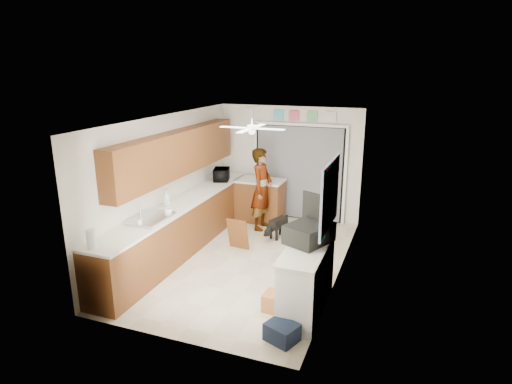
% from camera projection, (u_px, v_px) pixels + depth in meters
% --- Properties ---
extents(floor, '(5.00, 5.00, 0.00)m').
position_uv_depth(floor, '(248.00, 260.00, 7.63)').
color(floor, beige).
rests_on(floor, ground).
extents(ceiling, '(5.00, 5.00, 0.00)m').
position_uv_depth(ceiling, '(247.00, 119.00, 6.93)').
color(ceiling, white).
rests_on(ceiling, ground).
extents(wall_back, '(3.20, 0.00, 3.20)m').
position_uv_depth(wall_back, '(289.00, 163.00, 9.53)').
color(wall_back, silver).
rests_on(wall_back, ground).
extents(wall_front, '(3.20, 0.00, 3.20)m').
position_uv_depth(wall_front, '(170.00, 249.00, 5.03)').
color(wall_front, silver).
rests_on(wall_front, ground).
extents(wall_left, '(0.00, 5.00, 5.00)m').
position_uv_depth(wall_left, '(166.00, 184.00, 7.81)').
color(wall_left, silver).
rests_on(wall_left, ground).
extents(wall_right, '(0.00, 5.00, 5.00)m').
position_uv_depth(wall_right, '(342.00, 203.00, 6.74)').
color(wall_right, silver).
rests_on(wall_right, ground).
extents(left_base_cabinets, '(0.60, 4.80, 0.90)m').
position_uv_depth(left_base_cabinets, '(183.00, 227.00, 7.94)').
color(left_base_cabinets, brown).
rests_on(left_base_cabinets, floor).
extents(left_countertop, '(0.62, 4.80, 0.04)m').
position_uv_depth(left_countertop, '(182.00, 203.00, 7.80)').
color(left_countertop, white).
rests_on(left_countertop, left_base_cabinets).
extents(upper_cabinets, '(0.32, 4.00, 0.80)m').
position_uv_depth(upper_cabinets, '(178.00, 153.00, 7.78)').
color(upper_cabinets, brown).
rests_on(upper_cabinets, wall_left).
extents(sink_basin, '(0.50, 0.76, 0.06)m').
position_uv_depth(sink_basin, '(151.00, 219.00, 6.89)').
color(sink_basin, silver).
rests_on(sink_basin, left_countertop).
extents(faucet, '(0.03, 0.03, 0.22)m').
position_uv_depth(faucet, '(141.00, 212.00, 6.93)').
color(faucet, silver).
rests_on(faucet, left_countertop).
extents(peninsula_base, '(1.00, 0.60, 0.90)m').
position_uv_depth(peninsula_base, '(260.00, 201.00, 9.47)').
color(peninsula_base, brown).
rests_on(peninsula_base, floor).
extents(peninsula_top, '(1.04, 0.64, 0.04)m').
position_uv_depth(peninsula_top, '(260.00, 181.00, 9.34)').
color(peninsula_top, white).
rests_on(peninsula_top, peninsula_base).
extents(back_opening_recess, '(2.00, 0.06, 2.10)m').
position_uv_depth(back_opening_recess, '(299.00, 173.00, 9.47)').
color(back_opening_recess, black).
rests_on(back_opening_recess, wall_back).
extents(curtain_panel, '(1.90, 0.03, 2.05)m').
position_uv_depth(curtain_panel, '(299.00, 173.00, 9.44)').
color(curtain_panel, gray).
rests_on(curtain_panel, wall_back).
extents(door_trim_left, '(0.06, 0.04, 2.10)m').
position_uv_depth(door_trim_left, '(255.00, 169.00, 9.79)').
color(door_trim_left, white).
rests_on(door_trim_left, wall_back).
extents(door_trim_right, '(0.06, 0.04, 2.10)m').
position_uv_depth(door_trim_right, '(345.00, 177.00, 9.11)').
color(door_trim_right, white).
rests_on(door_trim_right, wall_back).
extents(door_trim_head, '(2.10, 0.04, 0.06)m').
position_uv_depth(door_trim_head, '(300.00, 125.00, 9.14)').
color(door_trim_head, white).
rests_on(door_trim_head, wall_back).
extents(header_frame_1, '(0.22, 0.02, 0.22)m').
position_uv_depth(header_frame_1, '(278.00, 115.00, 9.29)').
color(header_frame_1, '#52B1DA').
rests_on(header_frame_1, wall_back).
extents(header_frame_2, '(0.22, 0.02, 0.22)m').
position_uv_depth(header_frame_2, '(294.00, 116.00, 9.17)').
color(header_frame_2, '#DC5270').
rests_on(header_frame_2, wall_back).
extents(header_frame_3, '(0.22, 0.02, 0.22)m').
position_uv_depth(header_frame_3, '(312.00, 116.00, 9.04)').
color(header_frame_3, '#65B074').
rests_on(header_frame_3, wall_back).
extents(header_frame_4, '(0.22, 0.02, 0.22)m').
position_uv_depth(header_frame_4, '(331.00, 117.00, 8.90)').
color(header_frame_4, silver).
rests_on(header_frame_4, wall_back).
extents(route66_sign, '(0.22, 0.02, 0.26)m').
position_uv_depth(route66_sign, '(248.00, 114.00, 9.52)').
color(route66_sign, silver).
rests_on(route66_sign, wall_back).
extents(right_counter_base, '(0.50, 1.40, 0.90)m').
position_uv_depth(right_counter_base, '(307.00, 280.00, 5.97)').
color(right_counter_base, white).
rests_on(right_counter_base, floor).
extents(right_counter_top, '(0.54, 1.44, 0.04)m').
position_uv_depth(right_counter_top, '(307.00, 249.00, 5.85)').
color(right_counter_top, white).
rests_on(right_counter_top, right_counter_base).
extents(abstract_painting, '(0.03, 1.15, 0.95)m').
position_uv_depth(abstract_painting, '(330.00, 195.00, 5.74)').
color(abstract_painting, '#E55487').
rests_on(abstract_painting, wall_right).
extents(ceiling_fan, '(1.14, 1.14, 0.24)m').
position_uv_depth(ceiling_fan, '(252.00, 128.00, 7.16)').
color(ceiling_fan, white).
rests_on(ceiling_fan, ceiling).
extents(microwave, '(0.45, 0.55, 0.26)m').
position_uv_depth(microwave, '(222.00, 174.00, 9.24)').
color(microwave, black).
rests_on(microwave, left_countertop).
extents(soap_bottle, '(0.15, 0.15, 0.31)m').
position_uv_depth(soap_bottle, '(166.00, 198.00, 7.51)').
color(soap_bottle, silver).
rests_on(soap_bottle, left_countertop).
extents(cup, '(0.15, 0.15, 0.10)m').
position_uv_depth(cup, '(168.00, 211.00, 7.13)').
color(cup, white).
rests_on(cup, left_countertop).
extents(jar_b, '(0.08, 0.08, 0.11)m').
position_uv_depth(jar_b, '(140.00, 223.00, 6.58)').
color(jar_b, silver).
rests_on(jar_b, left_countertop).
extents(paper_towel_roll, '(0.16, 0.16, 0.27)m').
position_uv_depth(paper_towel_roll, '(91.00, 239.00, 5.77)').
color(paper_towel_roll, white).
rests_on(paper_towel_roll, left_countertop).
extents(suitcase, '(0.69, 0.78, 0.27)m').
position_uv_depth(suitcase, '(309.00, 233.00, 5.97)').
color(suitcase, black).
rests_on(suitcase, right_counter_top).
extents(suitcase_rim, '(0.63, 0.71, 0.02)m').
position_uv_depth(suitcase_rim, '(309.00, 240.00, 6.00)').
color(suitcase_rim, yellow).
rests_on(suitcase_rim, suitcase).
extents(suitcase_lid, '(0.40, 0.19, 0.50)m').
position_uv_depth(suitcase_lid, '(315.00, 210.00, 6.16)').
color(suitcase_lid, black).
rests_on(suitcase_lid, suitcase).
extents(cardboard_box, '(0.42, 0.33, 0.25)m').
position_uv_depth(cardboard_box, '(278.00, 302.00, 6.01)').
color(cardboard_box, '#A96235').
rests_on(cardboard_box, floor).
extents(navy_crate, '(0.47, 0.43, 0.23)m').
position_uv_depth(navy_crate, '(282.00, 332.00, 5.35)').
color(navy_crate, '#131D31').
rests_on(navy_crate, floor).
extents(cabinet_door_panel, '(0.42, 0.20, 0.60)m').
position_uv_depth(cabinet_door_panel, '(238.00, 234.00, 7.99)').
color(cabinet_door_panel, brown).
rests_on(cabinet_door_panel, floor).
extents(man, '(0.44, 0.65, 1.73)m').
position_uv_depth(man, '(262.00, 189.00, 8.88)').
color(man, white).
rests_on(man, floor).
extents(dog, '(0.44, 0.63, 0.45)m').
position_uv_depth(dog, '(278.00, 227.00, 8.56)').
color(dog, black).
rests_on(dog, floor).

